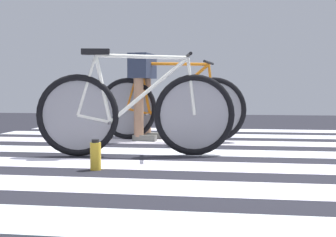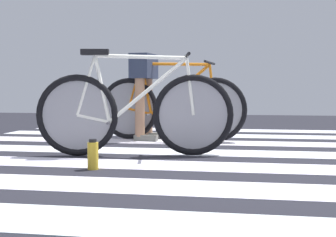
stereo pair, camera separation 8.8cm
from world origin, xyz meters
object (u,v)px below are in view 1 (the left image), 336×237
Objects in this scene: bicycle_1_of_2 at (136,112)px; cyclist_2_of_2 at (143,84)px; water_bottle at (96,155)px; bicycle_2_of_2 at (169,107)px.

cyclist_2_of_2 is at bearing 87.56° from bicycle_1_of_2.
water_bottle is (0.05, -1.98, -0.53)m from cyclist_2_of_2.
cyclist_2_of_2 reaches higher than bicycle_2_of_2.
cyclist_2_of_2 is at bearing -180.00° from bicycle_2_of_2.
cyclist_2_of_2 reaches higher than bicycle_1_of_2.
water_bottle is (-0.26, -1.94, -0.28)m from bicycle_2_of_2.
cyclist_2_of_2 is 4.42× the size of water_bottle.
bicycle_1_of_2 is at bearing -88.60° from bicycle_2_of_2.
bicycle_1_of_2 is at bearing -74.44° from cyclist_2_of_2.
bicycle_2_of_2 is at bearing 0.00° from cyclist_2_of_2.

